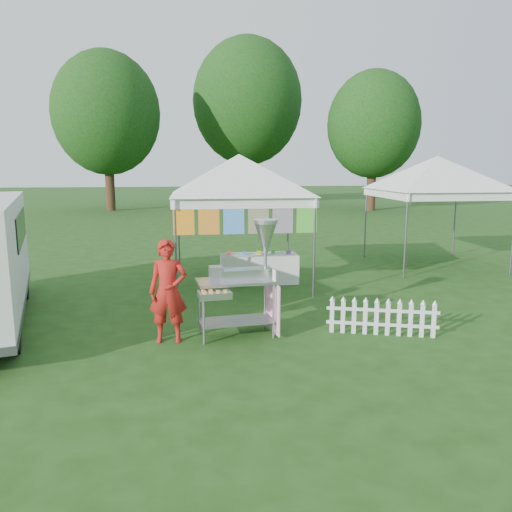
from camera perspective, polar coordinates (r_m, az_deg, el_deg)
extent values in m
plane|color=#1F3F12|center=(8.42, 0.49, -8.73)|extent=(120.00, 120.00, 0.00)
cylinder|color=#59595E|center=(10.11, -9.15, 0.52)|extent=(0.04, 0.04, 2.10)
cylinder|color=#59595E|center=(10.41, 6.66, 0.87)|extent=(0.04, 0.04, 2.10)
cylinder|color=#59595E|center=(12.92, -8.81, 2.64)|extent=(0.04, 0.04, 2.10)
cylinder|color=#59595E|center=(13.16, 3.66, 2.87)|extent=(0.04, 0.04, 2.10)
cube|color=white|center=(10.05, -1.14, 6.05)|extent=(3.00, 0.03, 0.22)
cube|color=white|center=(12.87, -2.55, 6.97)|extent=(3.00, 0.03, 0.22)
pyramid|color=white|center=(11.44, -1.96, 11.57)|extent=(4.24, 4.24, 0.90)
cylinder|color=#59595E|center=(10.04, -1.14, 6.50)|extent=(3.00, 0.03, 0.03)
cube|color=#EF591A|center=(10.01, -8.29, 4.38)|extent=(0.42, 0.01, 0.70)
cube|color=red|center=(10.02, -5.42, 4.44)|extent=(0.42, 0.01, 0.70)
cube|color=blue|center=(10.05, -2.56, 4.50)|extent=(0.42, 0.01, 0.70)
cube|color=#E9AA0C|center=(10.10, 0.28, 4.54)|extent=(0.42, 0.01, 0.70)
cube|color=#2FB188|center=(10.18, 3.07, 4.57)|extent=(0.42, 0.01, 0.70)
cube|color=green|center=(10.29, 5.82, 4.59)|extent=(0.42, 0.01, 0.70)
cylinder|color=#59595E|center=(12.69, 16.73, 2.19)|extent=(0.04, 0.04, 2.10)
cylinder|color=#59595E|center=(15.31, 12.41, 3.70)|extent=(0.04, 0.04, 2.10)
cylinder|color=#59595E|center=(16.49, 21.75, 3.66)|extent=(0.04, 0.04, 2.10)
cube|color=white|center=(13.25, 22.59, 6.29)|extent=(3.00, 0.03, 0.22)
cube|color=white|center=(15.77, 17.44, 7.12)|extent=(3.00, 0.03, 0.22)
pyramid|color=white|center=(14.48, 20.04, 10.70)|extent=(4.24, 4.24, 0.90)
cylinder|color=#59595E|center=(13.24, 22.61, 6.64)|extent=(3.00, 0.03, 0.03)
cylinder|color=#331D12|center=(32.26, -16.38, 8.52)|extent=(0.56, 0.56, 3.96)
ellipsoid|color=#275417|center=(32.40, -16.74, 15.37)|extent=(6.40, 6.40, 7.36)
cylinder|color=#331D12|center=(36.12, -0.96, 9.77)|extent=(0.56, 0.56, 4.84)
ellipsoid|color=#275417|center=(36.38, -0.98, 17.24)|extent=(7.60, 7.60, 8.74)
cylinder|color=#331D12|center=(31.89, 13.05, 8.26)|extent=(0.56, 0.56, 3.52)
ellipsoid|color=#275417|center=(31.97, 13.30, 14.42)|extent=(5.60, 5.60, 6.44)
cylinder|color=gray|center=(7.79, -6.00, -6.81)|extent=(0.05, 0.05, 0.92)
cylinder|color=gray|center=(8.02, 2.02, -6.24)|extent=(0.05, 0.05, 0.92)
cylinder|color=gray|center=(8.28, -6.54, -5.79)|extent=(0.05, 0.05, 0.92)
cylinder|color=gray|center=(8.50, 1.03, -5.29)|extent=(0.05, 0.05, 0.92)
cube|color=gray|center=(8.19, -2.32, -7.40)|extent=(1.23, 0.72, 0.02)
cube|color=#B7B7BC|center=(8.01, -2.35, -2.87)|extent=(1.29, 0.76, 0.04)
cube|color=#B7B7BC|center=(8.08, -1.16, -2.05)|extent=(0.89, 0.36, 0.15)
cube|color=gray|center=(7.97, -4.59, -1.98)|extent=(0.23, 0.25, 0.22)
cylinder|color=gray|center=(8.09, 1.09, 0.59)|extent=(0.06, 0.06, 0.92)
cone|color=#B7B7BC|center=(8.05, 1.09, 2.38)|extent=(0.41, 0.41, 0.41)
cylinder|color=#B7B7BC|center=(8.02, 1.10, 3.97)|extent=(0.43, 0.43, 0.06)
cube|color=#B7B7BC|center=(7.59, -4.74, -4.44)|extent=(0.52, 0.37, 0.10)
cube|color=#F9A8C8|center=(8.28, 1.91, -5.73)|extent=(0.12, 0.76, 0.83)
cube|color=white|center=(7.85, 2.10, -2.23)|extent=(0.03, 0.14, 0.18)
imported|color=#A71A14|center=(7.90, -10.00, -3.98)|extent=(0.61, 0.42, 1.63)
cube|color=black|center=(10.23, -25.25, 2.98)|extent=(0.75, 2.77, 0.57)
cylinder|color=black|center=(8.24, -26.24, -7.65)|extent=(0.40, 0.74, 0.71)
cylinder|color=black|center=(11.46, -25.21, -2.73)|extent=(0.40, 0.74, 0.71)
cube|color=silver|center=(8.43, 8.67, -6.82)|extent=(0.07, 0.04, 0.56)
cube|color=silver|center=(8.43, 9.90, -6.85)|extent=(0.07, 0.04, 0.56)
cube|color=silver|center=(8.43, 11.14, -6.89)|extent=(0.07, 0.04, 0.56)
cube|color=silver|center=(8.44, 12.37, -6.92)|extent=(0.07, 0.04, 0.56)
cube|color=silver|center=(8.45, 13.59, -6.95)|extent=(0.07, 0.04, 0.56)
cube|color=silver|center=(8.47, 14.82, -6.97)|extent=(0.07, 0.04, 0.56)
cube|color=silver|center=(8.49, 16.03, -6.99)|extent=(0.07, 0.04, 0.56)
cube|color=silver|center=(8.51, 17.25, -7.01)|extent=(0.07, 0.04, 0.56)
cube|color=silver|center=(8.54, 18.45, -7.02)|extent=(0.07, 0.04, 0.56)
cube|color=silver|center=(8.57, 19.65, -7.03)|extent=(0.07, 0.04, 0.56)
cube|color=silver|center=(8.49, 14.17, -7.60)|extent=(1.73, 0.55, 0.05)
cube|color=silver|center=(8.42, 14.25, -6.05)|extent=(1.73, 0.55, 0.05)
cube|color=white|center=(11.82, 0.34, -1.43)|extent=(1.80, 0.70, 0.68)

